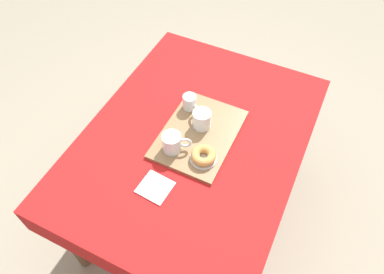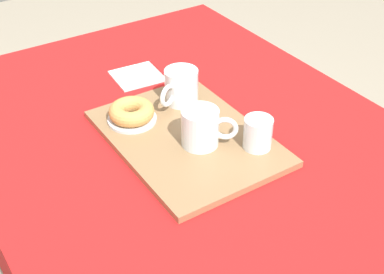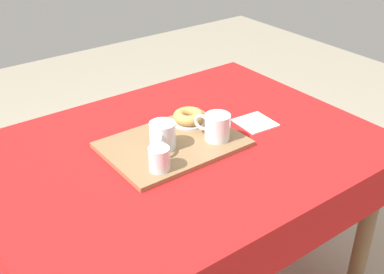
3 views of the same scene
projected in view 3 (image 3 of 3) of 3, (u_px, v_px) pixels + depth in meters
dining_table at (182, 168)px, 1.70m from camera, size 1.34×1.00×0.72m
serving_tray at (173, 144)px, 1.65m from camera, size 0.46×0.33×0.02m
tea_mug_left at (163, 136)px, 1.59m from camera, size 0.10×0.12×0.09m
tea_mug_right at (217, 127)px, 1.64m from camera, size 0.09×0.13×0.09m
water_glass_near at (159, 160)px, 1.48m from camera, size 0.07×0.07×0.08m
donut_plate_left at (189, 122)px, 1.76m from camera, size 0.12×0.12×0.01m
sugar_donut_left at (189, 116)px, 1.75m from camera, size 0.11×0.11×0.04m
paper_napkin at (255, 123)px, 1.79m from camera, size 0.14×0.14×0.01m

